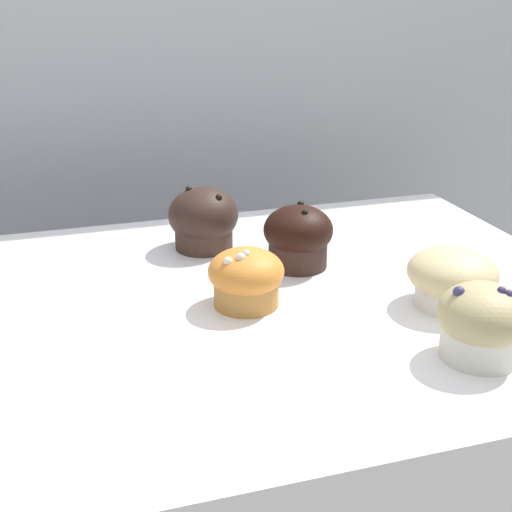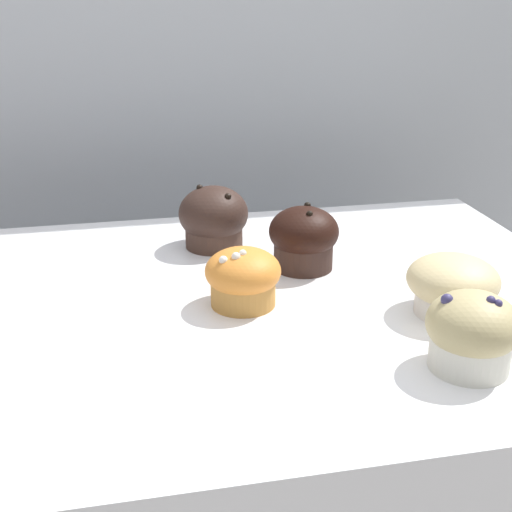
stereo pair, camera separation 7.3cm
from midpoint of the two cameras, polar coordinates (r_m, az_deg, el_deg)
name	(u,v)px [view 1 (the left image)]	position (r m, az deg, el deg)	size (l,w,h in m)	color
wall_back	(123,177)	(1.39, -12.06, 6.21)	(3.20, 0.10, 1.80)	#B2B7BC
muffin_front_center	(203,220)	(0.99, -6.34, 2.86)	(0.10, 0.10, 0.09)	#402C23
muffin_back_right	(298,237)	(0.92, 1.13, 1.53)	(0.09, 0.09, 0.08)	#35231D
muffin_front_left	(452,278)	(0.84, 13.03, -1.73)	(0.10, 0.10, 0.07)	white
muffin_front_right	(246,278)	(0.82, -3.36, -1.78)	(0.09, 0.09, 0.07)	#C1843C
muffin_back_center	(482,322)	(0.73, 14.94, -5.21)	(0.09, 0.09, 0.08)	silver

